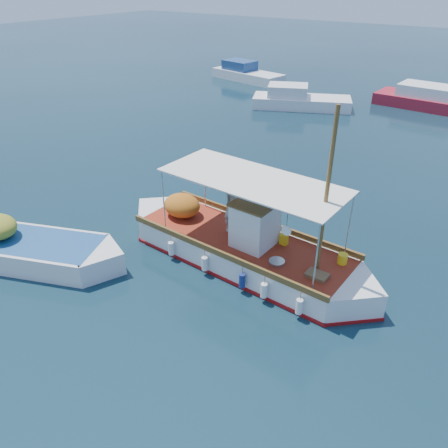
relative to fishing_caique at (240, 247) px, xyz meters
The scene contains 6 objects.
ground 0.86m from the fishing_caique, 14.03° to the right, with size 160.00×160.00×0.00m, color black.
fishing_caique is the anchor object (origin of this frame).
dinghy 7.35m from the fishing_caique, 145.64° to the right, with size 6.80×3.84×1.78m.
bg_boat_nw 19.83m from the fishing_caique, 110.73° to the left, with size 7.24×5.02×1.80m.
bg_boat_n 23.80m from the fishing_caique, 85.65° to the left, with size 10.32×3.49×1.80m.
bg_boat_far_w 28.61m from the fishing_caique, 121.85° to the left, with size 7.17×3.47×1.80m.
Camera 1 is at (5.89, -10.25, 8.56)m, focal length 35.00 mm.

